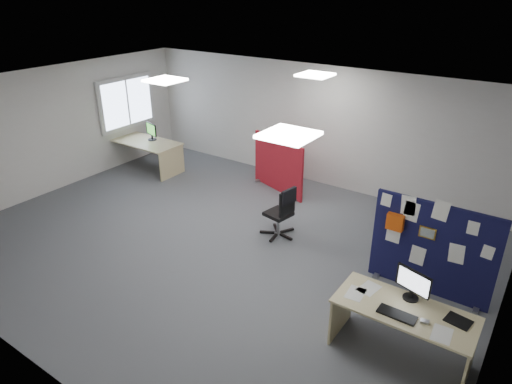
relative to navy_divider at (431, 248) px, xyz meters
The scene contains 19 objects.
floor 3.61m from the navy_divider, 168.23° to the right, with size 9.00×9.00×0.00m, color #52555A.
ceiling 4.03m from the navy_divider, 168.23° to the right, with size 9.00×7.00×0.02m, color white.
wall_back 4.48m from the navy_divider, 141.20° to the left, with size 9.00×0.02×2.70m, color silver.
wall_front 5.49m from the navy_divider, 129.32° to the right, with size 9.00×0.02×2.70m, color silver.
wall_left 8.01m from the navy_divider, behind, with size 0.02×7.00×2.70m, color silver.
wall_right 1.40m from the navy_divider, 34.63° to the right, with size 0.02×7.00×2.70m, color silver.
window 8.04m from the navy_divider, behind, with size 0.06×1.70×1.30m.
ceiling_lights 3.67m from the navy_divider, behind, with size 4.10×4.10×0.04m.
navy_divider is the anchor object (origin of this frame).
main_desk 1.51m from the navy_divider, 85.28° to the right, with size 1.66×0.74×0.73m.
monitor_main 1.32m from the navy_divider, 85.03° to the right, with size 0.46×0.19×0.41m.
keyboard 1.71m from the navy_divider, 87.29° to the right, with size 0.45×0.18×0.03m, color black.
mouse 1.69m from the navy_divider, 76.75° to the right, with size 0.10×0.06×0.03m, color gray.
paper_tray 1.57m from the navy_divider, 63.45° to the right, with size 0.28×0.22×0.01m, color black.
red_divider 4.23m from the navy_divider, 153.93° to the left, with size 1.55×0.57×1.21m.
second_desk 7.23m from the navy_divider, behind, with size 1.74×0.87×0.73m.
monitor_second 7.21m from the navy_divider, 169.92° to the left, with size 0.46×0.21×0.42m.
office_chair 2.63m from the navy_divider, behind, with size 0.65×0.65×0.99m.
desk_papers 1.58m from the navy_divider, 93.30° to the right, with size 1.32×0.66×0.00m.
Camera 1 is at (4.58, -5.42, 4.31)m, focal length 32.00 mm.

